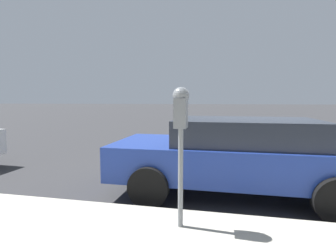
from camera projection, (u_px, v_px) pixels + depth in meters
ground_plane at (247, 179)px, 5.54m from camera, size 220.00×220.00×0.00m
parking_meter at (181, 121)px, 3.00m from camera, size 0.21×0.19×1.65m
car_blue at (237, 154)px, 4.60m from camera, size 2.01×4.24×1.33m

